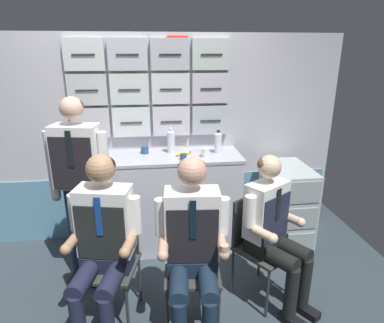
{
  "coord_description": "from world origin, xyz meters",
  "views": [
    {
      "loc": [
        0.13,
        -2.02,
        1.97
      ],
      "look_at": [
        0.44,
        0.48,
        1.13
      ],
      "focal_mm": 30.92,
      "sensor_mm": 36.0,
      "label": 1
    }
  ],
  "objects_px": {
    "folding_chair_by_counter": "(256,236)",
    "folding_chair_right": "(192,254)",
    "folding_chair_left": "(112,250)",
    "crew_member_by_counter": "(274,227)",
    "snack_banana": "(183,154)",
    "water_bottle_tall": "(171,141)",
    "crew_member_standing": "(79,178)",
    "service_trolley": "(286,204)",
    "crew_member_right": "(193,241)",
    "crew_member_left": "(103,237)",
    "espresso_cup_small": "(183,156)"
  },
  "relations": [
    {
      "from": "snack_banana",
      "to": "service_trolley",
      "type": "bearing_deg",
      "value": -7.59
    },
    {
      "from": "crew_member_left",
      "to": "water_bottle_tall",
      "type": "xyz_separation_m",
      "value": [
        0.56,
        1.12,
        0.38
      ]
    },
    {
      "from": "crew_member_by_counter",
      "to": "snack_banana",
      "type": "xyz_separation_m",
      "value": [
        -0.62,
        0.92,
        0.34
      ]
    },
    {
      "from": "folding_chair_right",
      "to": "crew_member_standing",
      "type": "height_order",
      "value": "crew_member_standing"
    },
    {
      "from": "snack_banana",
      "to": "folding_chair_right",
      "type": "bearing_deg",
      "value": -91.86
    },
    {
      "from": "service_trolley",
      "to": "crew_member_standing",
      "type": "height_order",
      "value": "crew_member_standing"
    },
    {
      "from": "water_bottle_tall",
      "to": "crew_member_by_counter",
      "type": "bearing_deg",
      "value": -54.77
    },
    {
      "from": "water_bottle_tall",
      "to": "crew_member_standing",
      "type": "bearing_deg",
      "value": -144.83
    },
    {
      "from": "folding_chair_left",
      "to": "crew_member_right",
      "type": "bearing_deg",
      "value": -24.91
    },
    {
      "from": "crew_member_by_counter",
      "to": "crew_member_standing",
      "type": "bearing_deg",
      "value": 162.88
    },
    {
      "from": "folding_chair_by_counter",
      "to": "folding_chair_right",
      "type": "bearing_deg",
      "value": -161.61
    },
    {
      "from": "crew_member_left",
      "to": "crew_member_right",
      "type": "bearing_deg",
      "value": -10.93
    },
    {
      "from": "folding_chair_left",
      "to": "water_bottle_tall",
      "type": "height_order",
      "value": "water_bottle_tall"
    },
    {
      "from": "crew_member_standing",
      "to": "snack_banana",
      "type": "xyz_separation_m",
      "value": [
        0.91,
        0.45,
        0.04
      ]
    },
    {
      "from": "water_bottle_tall",
      "to": "snack_banana",
      "type": "height_order",
      "value": "water_bottle_tall"
    },
    {
      "from": "folding_chair_right",
      "to": "water_bottle_tall",
      "type": "relative_size",
      "value": 3.33
    },
    {
      "from": "folding_chair_by_counter",
      "to": "espresso_cup_small",
      "type": "distance_m",
      "value": 0.98
    },
    {
      "from": "espresso_cup_small",
      "to": "snack_banana",
      "type": "relative_size",
      "value": 0.36
    },
    {
      "from": "crew_member_standing",
      "to": "water_bottle_tall",
      "type": "relative_size",
      "value": 6.45
    },
    {
      "from": "folding_chair_left",
      "to": "snack_banana",
      "type": "relative_size",
      "value": 4.94
    },
    {
      "from": "crew_member_left",
      "to": "espresso_cup_small",
      "type": "height_order",
      "value": "crew_member_left"
    },
    {
      "from": "service_trolley",
      "to": "crew_member_by_counter",
      "type": "height_order",
      "value": "crew_member_by_counter"
    },
    {
      "from": "crew_member_standing",
      "to": "water_bottle_tall",
      "type": "bearing_deg",
      "value": 35.17
    },
    {
      "from": "folding_chair_left",
      "to": "folding_chair_right",
      "type": "height_order",
      "value": "same"
    },
    {
      "from": "crew_member_left",
      "to": "crew_member_standing",
      "type": "distance_m",
      "value": 0.65
    },
    {
      "from": "crew_member_by_counter",
      "to": "crew_member_standing",
      "type": "height_order",
      "value": "crew_member_standing"
    },
    {
      "from": "crew_member_left",
      "to": "water_bottle_tall",
      "type": "relative_size",
      "value": 5.16
    },
    {
      "from": "folding_chair_left",
      "to": "snack_banana",
      "type": "height_order",
      "value": "snack_banana"
    },
    {
      "from": "crew_member_standing",
      "to": "crew_member_left",
      "type": "bearing_deg",
      "value": -66.74
    },
    {
      "from": "crew_member_right",
      "to": "snack_banana",
      "type": "xyz_separation_m",
      "value": [
        0.04,
        1.13,
        0.29
      ]
    },
    {
      "from": "service_trolley",
      "to": "crew_member_right",
      "type": "height_order",
      "value": "crew_member_right"
    },
    {
      "from": "espresso_cup_small",
      "to": "snack_banana",
      "type": "bearing_deg",
      "value": 86.1
    },
    {
      "from": "snack_banana",
      "to": "espresso_cup_small",
      "type": "bearing_deg",
      "value": -93.9
    },
    {
      "from": "folding_chair_by_counter",
      "to": "service_trolley",
      "type": "bearing_deg",
      "value": 50.88
    },
    {
      "from": "folding_chair_right",
      "to": "crew_member_by_counter",
      "type": "relative_size",
      "value": 0.69
    },
    {
      "from": "crew_member_right",
      "to": "folding_chair_by_counter",
      "type": "xyz_separation_m",
      "value": [
        0.57,
        0.34,
        -0.21
      ]
    },
    {
      "from": "folding_chair_left",
      "to": "crew_member_left",
      "type": "relative_size",
      "value": 0.65
    },
    {
      "from": "crew_member_right",
      "to": "water_bottle_tall",
      "type": "xyz_separation_m",
      "value": [
        -0.06,
        1.24,
        0.39
      ]
    },
    {
      "from": "service_trolley",
      "to": "folding_chair_by_counter",
      "type": "distance_m",
      "value": 0.83
    },
    {
      "from": "crew_member_right",
      "to": "snack_banana",
      "type": "distance_m",
      "value": 1.17
    },
    {
      "from": "crew_member_by_counter",
      "to": "crew_member_standing",
      "type": "xyz_separation_m",
      "value": [
        -1.53,
        0.47,
        0.29
      ]
    },
    {
      "from": "crew_member_right",
      "to": "crew_member_left",
      "type": "bearing_deg",
      "value": 169.07
    },
    {
      "from": "crew_member_right",
      "to": "folding_chair_by_counter",
      "type": "relative_size",
      "value": 1.54
    },
    {
      "from": "crew_member_right",
      "to": "crew_member_by_counter",
      "type": "height_order",
      "value": "crew_member_right"
    },
    {
      "from": "folding_chair_left",
      "to": "crew_member_left",
      "type": "bearing_deg",
      "value": -102.38
    },
    {
      "from": "espresso_cup_small",
      "to": "folding_chair_right",
      "type": "bearing_deg",
      "value": -91.52
    },
    {
      "from": "espresso_cup_small",
      "to": "crew_member_by_counter",
      "type": "bearing_deg",
      "value": -51.21
    },
    {
      "from": "folding_chair_left",
      "to": "folding_chair_right",
      "type": "bearing_deg",
      "value": -10.95
    },
    {
      "from": "folding_chair_by_counter",
      "to": "water_bottle_tall",
      "type": "xyz_separation_m",
      "value": [
        -0.64,
        0.9,
        0.59
      ]
    },
    {
      "from": "service_trolley",
      "to": "folding_chair_right",
      "type": "distance_m",
      "value": 1.37
    }
  ]
}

